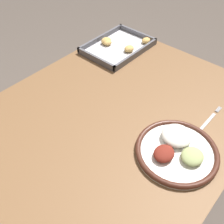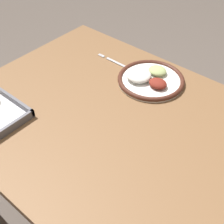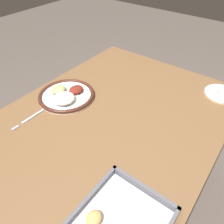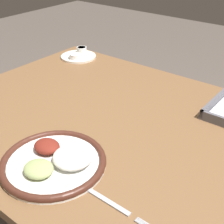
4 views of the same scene
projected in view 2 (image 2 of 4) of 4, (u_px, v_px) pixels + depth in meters
name	position (u px, v px, depth m)	size (l,w,h in m)	color
ground_plane	(113.00, 215.00, 1.67)	(8.00, 8.00, 0.00)	#564C44
dining_table	(114.00, 136.00, 1.24)	(1.23, 0.93, 0.72)	brown
dinner_plate	(150.00, 79.00, 1.34)	(0.29, 0.29, 0.05)	white
fork	(118.00, 63.00, 1.45)	(0.22, 0.02, 0.00)	#B2B2B7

